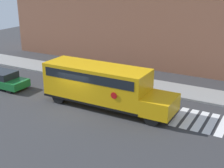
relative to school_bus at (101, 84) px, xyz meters
name	(u,v)px	position (x,y,z in m)	size (l,w,h in m)	color
ground_plane	(77,107)	(-1.48, -1.00, -1.68)	(60.00, 60.00, 0.00)	#333335
sidewalk_strip	(119,80)	(-1.48, 5.50, -1.61)	(44.00, 3.00, 0.15)	gray
building_backdrop	(150,12)	(-1.48, 12.00, 3.65)	(32.00, 4.00, 10.67)	#935B42
crosswalk_stripes	(211,123)	(7.53, 1.00, -1.68)	(4.70, 3.20, 0.01)	white
school_bus	(101,84)	(0.00, 0.00, 0.00)	(9.56, 2.57, 2.94)	#EAA80F
parked_car	(4,79)	(-9.11, -0.57, -1.00)	(4.01, 1.83, 1.37)	#196B2D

